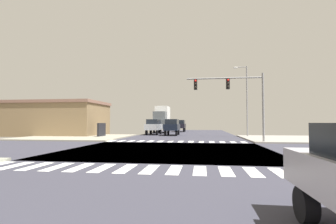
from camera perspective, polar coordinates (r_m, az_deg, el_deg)
ground at (r=17.52m, az=0.04°, el=-8.63°), size 90.00×90.00×0.05m
sidewalk_corner_ne at (r=31.19m, az=27.88°, el=-5.43°), size 12.00×12.00×0.14m
sidewalk_corner_nw at (r=33.09m, az=-19.95°, el=-5.37°), size 12.00×12.00×0.14m
crosswalk_near at (r=10.46m, az=-6.91°, el=-12.72°), size 13.50×2.00×0.01m
crosswalk_far at (r=24.77m, az=1.76°, el=-6.73°), size 13.50×2.00×0.01m
traffic_signal_mast at (r=24.40m, az=14.44°, el=4.59°), size 7.17×0.55×6.48m
street_lamp at (r=33.60m, az=17.16°, el=3.68°), size 1.78×0.32×9.11m
bank_building at (r=39.06m, az=-23.93°, el=-1.39°), size 14.57×8.15×4.81m
box_truck_nearside_1 at (r=46.05m, az=-1.39°, el=-1.52°), size 2.40×7.20×4.85m
suv_crossing_1 at (r=36.50m, az=0.95°, el=-3.14°), size 1.96×4.60×2.34m
suv_queued_2 at (r=38.32m, az=-3.27°, el=-3.10°), size 1.96×4.60×2.34m
suv_leading_3 at (r=50.20m, az=2.83°, el=-2.92°), size 1.96×4.60×2.34m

